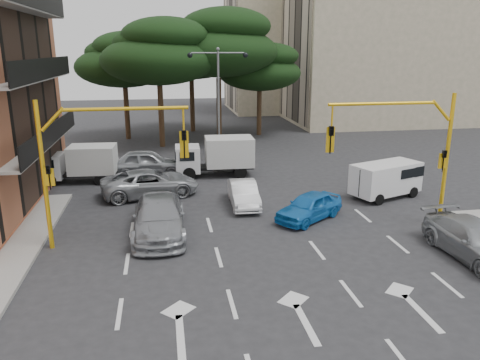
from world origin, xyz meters
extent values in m
plane|color=#28282B|center=(0.00, 0.00, 0.00)|extent=(120.00, 120.00, 0.00)
cube|color=gray|center=(0.00, 16.00, 0.07)|extent=(1.40, 6.00, 0.15)
cube|color=black|center=(-10.44, 8.00, 6.00)|extent=(0.12, 14.72, 11.20)
cube|color=tan|center=(20.00, 32.00, 9.00)|extent=(20.00, 12.00, 18.00)
cube|color=black|center=(9.94, 32.00, 8.50)|extent=(0.12, 11.04, 16.20)
cube|color=tan|center=(13.00, 44.00, 8.00)|extent=(16.00, 12.00, 16.00)
cube|color=black|center=(4.94, 44.00, 7.50)|extent=(0.12, 11.04, 14.20)
cylinder|color=#382616|center=(-4.00, 22.00, 2.48)|extent=(0.44, 0.44, 4.95)
ellipsoid|color=black|center=(-4.00, 22.00, 6.93)|extent=(9.15, 9.15, 3.87)
ellipsoid|color=black|center=(-3.40, 21.60, 8.80)|extent=(6.86, 6.86, 2.86)
ellipsoid|color=black|center=(-4.50, 22.30, 8.25)|extent=(6.07, 6.07, 2.64)
cylinder|color=#382616|center=(1.00, 24.00, 2.70)|extent=(0.44, 0.44, 5.40)
ellipsoid|color=black|center=(1.00, 24.00, 7.56)|extent=(9.98, 9.98, 4.22)
ellipsoid|color=black|center=(1.60, 23.60, 9.60)|extent=(7.49, 7.49, 3.12)
ellipsoid|color=black|center=(0.50, 24.30, 9.00)|extent=(6.62, 6.62, 2.88)
cylinder|color=#382616|center=(-7.00, 26.00, 2.25)|extent=(0.44, 0.44, 4.50)
ellipsoid|color=black|center=(-7.00, 26.00, 6.30)|extent=(8.32, 8.32, 3.52)
ellipsoid|color=black|center=(-6.40, 25.60, 8.00)|extent=(6.24, 6.24, 2.60)
ellipsoid|color=black|center=(-7.50, 26.30, 7.50)|extent=(5.52, 5.52, 2.40)
cylinder|color=#382616|center=(5.00, 26.00, 2.02)|extent=(0.44, 0.44, 4.05)
ellipsoid|color=black|center=(5.00, 26.00, 5.67)|extent=(7.49, 7.49, 3.17)
ellipsoid|color=black|center=(5.60, 25.60, 7.20)|extent=(5.62, 5.62, 2.34)
ellipsoid|color=black|center=(4.50, 26.30, 6.75)|extent=(4.97, 4.97, 2.16)
cylinder|color=#382616|center=(-1.00, 29.00, 2.48)|extent=(0.44, 0.44, 4.95)
ellipsoid|color=black|center=(-1.00, 29.00, 6.93)|extent=(9.15, 9.15, 3.87)
ellipsoid|color=black|center=(-0.40, 28.60, 8.80)|extent=(6.86, 6.86, 2.86)
ellipsoid|color=black|center=(-1.50, 29.30, 8.25)|extent=(6.07, 6.07, 2.64)
cylinder|color=yellow|center=(8.60, 2.00, 3.00)|extent=(0.18, 0.18, 6.00)
cylinder|color=yellow|center=(8.05, 2.00, 5.25)|extent=(0.95, 0.14, 0.95)
cylinder|color=yellow|center=(5.30, 2.00, 5.60)|extent=(4.80, 0.14, 0.14)
cylinder|color=yellow|center=(3.10, 2.00, 5.15)|extent=(0.08, 0.08, 0.90)
imported|color=black|center=(3.10, 2.00, 4.10)|extent=(0.20, 0.24, 1.20)
cube|color=yellow|center=(3.10, 2.08, 4.10)|extent=(0.36, 0.06, 1.10)
imported|color=black|center=(8.38, 1.85, 3.00)|extent=(0.16, 0.20, 1.00)
cube|color=yellow|center=(8.38, 1.95, 3.00)|extent=(0.35, 0.08, 0.70)
cylinder|color=yellow|center=(-8.60, 2.00, 3.00)|extent=(0.18, 0.18, 6.00)
cylinder|color=yellow|center=(-8.05, 2.00, 5.25)|extent=(0.95, 0.14, 0.95)
cylinder|color=yellow|center=(-5.30, 2.00, 5.60)|extent=(4.80, 0.14, 0.14)
cylinder|color=yellow|center=(-3.10, 2.00, 5.15)|extent=(0.08, 0.08, 0.90)
imported|color=black|center=(-3.10, 2.00, 4.10)|extent=(0.20, 0.24, 1.20)
cube|color=yellow|center=(-3.10, 2.08, 4.10)|extent=(0.36, 0.06, 1.10)
imported|color=black|center=(-8.38, 1.85, 3.00)|extent=(0.16, 0.20, 1.00)
cube|color=yellow|center=(-8.38, 1.95, 3.00)|extent=(0.35, 0.08, 0.70)
cylinder|color=slate|center=(0.00, 16.00, 3.90)|extent=(0.16, 0.16, 7.50)
cylinder|color=slate|center=(-0.90, 16.00, 7.55)|extent=(1.80, 0.10, 0.10)
sphere|color=black|center=(-1.90, 16.00, 7.40)|extent=(0.36, 0.36, 0.36)
cylinder|color=slate|center=(0.90, 16.00, 7.55)|extent=(1.80, 0.10, 0.10)
sphere|color=black|center=(1.90, 16.00, 7.40)|extent=(0.36, 0.36, 0.36)
sphere|color=slate|center=(0.00, 16.00, 7.80)|extent=(0.24, 0.24, 0.24)
imported|color=silver|center=(0.04, 6.00, 0.63)|extent=(1.46, 3.84, 1.25)
imported|color=blue|center=(2.75, 3.45, 0.65)|extent=(3.98, 3.49, 1.30)
imported|color=#96989D|center=(-4.27, 2.79, 0.79)|extent=(2.26, 5.48, 1.59)
imported|color=#A1A4A8|center=(-4.73, 8.46, 0.73)|extent=(5.64, 3.39, 1.47)
imported|color=#9DA0A5|center=(-5.00, 13.00, 0.81)|extent=(4.87, 2.17, 1.63)
imported|color=gray|center=(7.75, -1.69, 0.72)|extent=(2.25, 5.04, 1.44)
camera|label=1|loc=(-3.93, -16.64, 7.87)|focal=35.00mm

